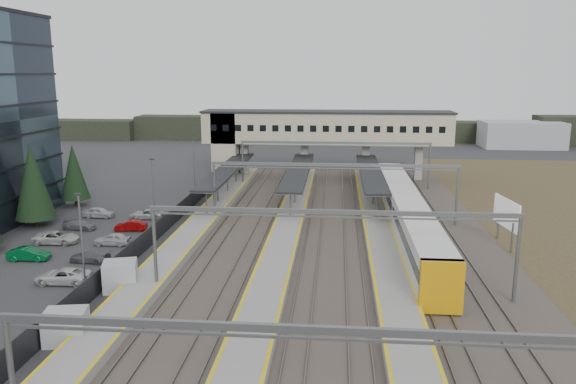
# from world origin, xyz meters

# --- Properties ---
(ground) EXTENTS (220.00, 220.00, 0.00)m
(ground) POSITION_xyz_m (0.00, 0.00, 0.00)
(ground) COLOR #2B2B2D
(ground) RESTS_ON ground
(car_park) EXTENTS (10.69, 44.47, 1.29)m
(car_park) POSITION_xyz_m (-13.59, -5.88, 0.61)
(car_park) COLOR silver
(car_park) RESTS_ON ground
(lampposts) EXTENTS (0.50, 53.25, 8.07)m
(lampposts) POSITION_xyz_m (-8.00, 1.25, 4.34)
(lampposts) COLOR slate
(lampposts) RESTS_ON ground
(fence) EXTENTS (0.08, 90.00, 2.00)m
(fence) POSITION_xyz_m (-6.50, 5.00, 1.00)
(fence) COLOR #26282B
(fence) RESTS_ON ground
(relay_cabin_near) EXTENTS (2.98, 2.41, 2.22)m
(relay_cabin_near) POSITION_xyz_m (-5.20, -16.92, 1.11)
(relay_cabin_near) COLOR #9A9D9F
(relay_cabin_near) RESTS_ON ground
(relay_cabin_far) EXTENTS (3.12, 2.82, 2.41)m
(relay_cabin_far) POSITION_xyz_m (-5.08, -7.80, 1.20)
(relay_cabin_far) COLOR #9A9D9F
(relay_cabin_far) RESTS_ON ground
(rail_corridor) EXTENTS (34.00, 90.00, 0.92)m
(rail_corridor) POSITION_xyz_m (9.34, 5.00, 0.29)
(rail_corridor) COLOR #3D3630
(rail_corridor) RESTS_ON ground
(canopies) EXTENTS (23.10, 30.00, 3.28)m
(canopies) POSITION_xyz_m (7.00, 27.00, 3.92)
(canopies) COLOR black
(canopies) RESTS_ON ground
(footbridge) EXTENTS (40.40, 6.40, 11.20)m
(footbridge) POSITION_xyz_m (7.70, 42.00, 7.93)
(footbridge) COLOR tan
(footbridge) RESTS_ON ground
(gantries) EXTENTS (28.40, 62.28, 7.17)m
(gantries) POSITION_xyz_m (12.00, 3.00, 6.00)
(gantries) COLOR slate
(gantries) RESTS_ON ground
(train) EXTENTS (3.13, 43.58, 3.94)m
(train) POSITION_xyz_m (20.00, 10.52, 2.24)
(train) COLOR silver
(train) RESTS_ON ground
(billboard) EXTENTS (0.94, 5.80, 4.93)m
(billboard) POSITION_xyz_m (29.49, 6.96, 3.30)
(billboard) COLOR slate
(billboard) RESTS_ON ground
(treeline_far) EXTENTS (170.00, 19.00, 7.00)m
(treeline_far) POSITION_xyz_m (23.81, 92.28, 2.95)
(treeline_far) COLOR black
(treeline_far) RESTS_ON ground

